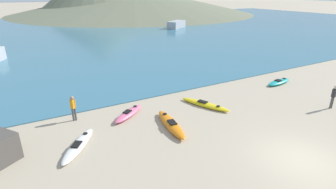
{
  "coord_description": "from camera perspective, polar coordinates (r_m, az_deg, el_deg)",
  "views": [
    {
      "loc": [
        -10.01,
        -5.56,
        7.04
      ],
      "look_at": [
        -1.9,
        8.8,
        0.5
      ],
      "focal_mm": 28.0,
      "sensor_mm": 36.0,
      "label": 1
    }
  ],
  "objects": [
    {
      "name": "ground_plane",
      "position": [
        13.44,
        27.13,
        -12.65
      ],
      "size": [
        400.0,
        400.0,
        0.0
      ],
      "primitive_type": "plane",
      "color": "tan"
    },
    {
      "name": "kayak_on_sand_0",
      "position": [
        17.31,
        8.03,
        -2.13
      ],
      "size": [
        1.97,
        3.48,
        0.3
      ],
      "color": "yellow",
      "rests_on": "ground_plane"
    },
    {
      "name": "kayak_on_sand_2",
      "position": [
        14.59,
        0.63,
        -6.42
      ],
      "size": [
        1.21,
        3.59,
        0.4
      ],
      "color": "orange",
      "rests_on": "ground_plane"
    },
    {
      "name": "person_near_foreground",
      "position": [
        19.6,
        32.34,
        -0.17
      ],
      "size": [
        0.31,
        0.22,
        1.54
      ],
      "color": "#4C4C4C",
      "rests_on": "ground_plane"
    },
    {
      "name": "kayak_on_sand_1",
      "position": [
        15.99,
        -8.55,
        -4.09
      ],
      "size": [
        2.6,
        2.14,
        0.37
      ],
      "color": "#E5668C",
      "rests_on": "ground_plane"
    },
    {
      "name": "bay_water",
      "position": [
        51.93,
        -18.56,
        12.79
      ],
      "size": [
        160.0,
        70.0,
        0.06
      ],
      "primitive_type": "cube",
      "color": "teal",
      "rests_on": "ground_plane"
    },
    {
      "name": "far_hill_midright",
      "position": [
        94.1,
        -7.4,
        19.71
      ],
      "size": [
        78.85,
        78.85,
        8.31
      ],
      "primitive_type": "cone",
      "color": "#6B7056",
      "rests_on": "ground_plane"
    },
    {
      "name": "kayak_on_sand_3",
      "position": [
        13.52,
        -18.93,
        -10.4
      ],
      "size": [
        2.39,
        2.98,
        0.32
      ],
      "color": "white",
      "rests_on": "ground_plane"
    },
    {
      "name": "moored_boat_0",
      "position": [
        54.63,
        1.85,
        15.0
      ],
      "size": [
        5.11,
        4.34,
        1.36
      ],
      "color": "#B2B2B7",
      "rests_on": "bay_water"
    },
    {
      "name": "kayak_on_sand_4",
      "position": [
        23.13,
        22.99,
        2.54
      ],
      "size": [
        2.82,
        1.14,
        0.34
      ],
      "color": "teal",
      "rests_on": "ground_plane"
    },
    {
      "name": "person_near_waterline",
      "position": [
        15.95,
        -19.95,
        -2.51
      ],
      "size": [
        0.31,
        0.27,
        1.51
      ],
      "color": "#4C4C4C",
      "rests_on": "ground_plane"
    }
  ]
}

